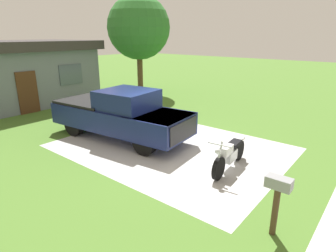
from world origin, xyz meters
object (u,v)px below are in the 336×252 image
at_px(motorcycle, 229,154).
at_px(shade_tree, 139,28).
at_px(mailbox, 278,191).
at_px(neighbor_house, 4,74).
at_px(pickup_truck, 119,114).

height_order(motorcycle, shade_tree, shade_tree).
relative_size(mailbox, shade_tree, 0.20).
bearing_deg(neighbor_house, motorcycle, -87.49).
height_order(pickup_truck, neighbor_house, neighbor_house).
relative_size(pickup_truck, neighbor_house, 0.60).
height_order(mailbox, shade_tree, shade_tree).
distance_m(motorcycle, pickup_truck, 4.62).
height_order(pickup_truck, shade_tree, shade_tree).
bearing_deg(mailbox, pickup_truck, 73.96).
bearing_deg(pickup_truck, motorcycle, -88.08).
xyz_separation_m(motorcycle, pickup_truck, (-0.15, 4.59, 0.48)).
bearing_deg(neighbor_house, mailbox, -95.45).
xyz_separation_m(motorcycle, shade_tree, (6.51, 9.94, 3.76)).
bearing_deg(shade_tree, mailbox, -125.58).
distance_m(motorcycle, neighbor_house, 13.47).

